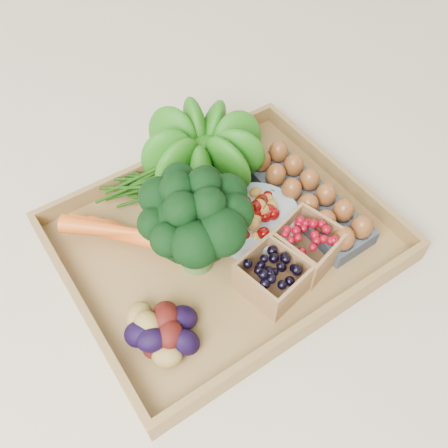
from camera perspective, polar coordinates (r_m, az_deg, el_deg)
ground at (r=0.91m, az=0.00°, el=-2.32°), size 4.00×4.00×0.00m
tray at (r=0.90m, az=0.00°, el=-2.05°), size 0.55×0.45×0.01m
carrots at (r=0.88m, az=-10.54°, el=-1.24°), size 0.23×0.16×0.05m
lettuce at (r=0.94m, az=-2.37°, el=8.81°), size 0.16×0.16×0.16m
broccoli at (r=0.81m, az=-3.25°, el=-1.53°), size 0.19×0.19×0.15m
cherry_bowl at (r=0.90m, az=3.70°, el=0.28°), size 0.15×0.15×0.04m
egg_carton at (r=0.94m, az=9.42°, el=2.50°), size 0.10×0.27×0.03m
potatoes at (r=0.77m, az=-7.45°, el=-11.77°), size 0.13×0.13×0.07m
punnet_blackberry at (r=0.82m, az=5.68°, el=-5.90°), size 0.11×0.11×0.07m
punnet_raspberry at (r=0.86m, az=9.42°, el=-2.40°), size 0.12×0.12×0.07m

